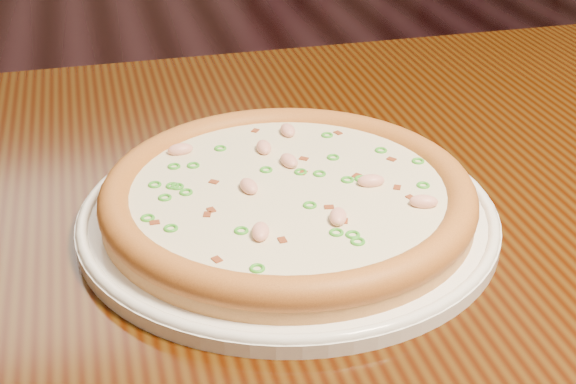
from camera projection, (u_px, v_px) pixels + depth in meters
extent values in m
plane|color=black|center=(149.00, 287.00, 1.89)|extent=(9.00, 9.00, 0.00)
cube|color=black|center=(393.00, 198.00, 0.79)|extent=(1.20, 0.80, 0.04)
cylinder|color=white|center=(288.00, 216.00, 0.71)|extent=(0.37, 0.37, 0.01)
torus|color=white|center=(288.00, 210.00, 0.71)|extent=(0.37, 0.37, 0.01)
cylinder|color=#BB9147|center=(288.00, 201.00, 0.70)|extent=(0.32, 0.32, 0.02)
torus|color=#BE6F2B|center=(288.00, 192.00, 0.70)|extent=(0.33, 0.33, 0.03)
cylinder|color=#EDEBC2|center=(288.00, 189.00, 0.70)|extent=(0.28, 0.28, 0.00)
ellipsoid|color=#F2B29E|center=(424.00, 202.00, 0.67)|extent=(0.03, 0.02, 0.01)
ellipsoid|color=#F2B29E|center=(264.00, 147.00, 0.76)|extent=(0.02, 0.02, 0.01)
ellipsoid|color=#F2B29E|center=(338.00, 217.00, 0.64)|extent=(0.02, 0.03, 0.01)
ellipsoid|color=#F2B29E|center=(289.00, 161.00, 0.73)|extent=(0.02, 0.03, 0.01)
ellipsoid|color=#F2B29E|center=(249.00, 186.00, 0.69)|extent=(0.02, 0.03, 0.01)
ellipsoid|color=#F2B29E|center=(260.00, 232.00, 0.62)|extent=(0.02, 0.03, 0.01)
ellipsoid|color=#F2B29E|center=(371.00, 181.00, 0.70)|extent=(0.03, 0.02, 0.01)
ellipsoid|color=#F2B29E|center=(180.00, 149.00, 0.75)|extent=(0.02, 0.02, 0.01)
ellipsoid|color=#F2B29E|center=(288.00, 130.00, 0.79)|extent=(0.01, 0.02, 0.01)
cube|color=maroon|center=(255.00, 131.00, 0.80)|extent=(0.01, 0.01, 0.00)
cube|color=maroon|center=(217.00, 260.00, 0.60)|extent=(0.01, 0.01, 0.00)
cube|color=maroon|center=(338.00, 134.00, 0.79)|extent=(0.01, 0.01, 0.00)
cube|color=maroon|center=(155.00, 223.00, 0.64)|extent=(0.01, 0.01, 0.00)
cube|color=maroon|center=(303.00, 173.00, 0.72)|extent=(0.01, 0.01, 0.00)
cube|color=maroon|center=(214.00, 183.00, 0.70)|extent=(0.01, 0.01, 0.00)
cube|color=maroon|center=(329.00, 208.00, 0.66)|extent=(0.01, 0.01, 0.00)
cube|color=maroon|center=(344.00, 222.00, 0.64)|extent=(0.01, 0.01, 0.00)
cube|color=maroon|center=(397.00, 188.00, 0.69)|extent=(0.01, 0.01, 0.00)
cube|color=maroon|center=(282.00, 241.00, 0.62)|extent=(0.01, 0.01, 0.00)
cube|color=maroon|center=(211.00, 211.00, 0.66)|extent=(0.01, 0.01, 0.00)
cube|color=maroon|center=(357.00, 177.00, 0.71)|extent=(0.01, 0.01, 0.00)
cube|color=maroon|center=(391.00, 160.00, 0.74)|extent=(0.01, 0.01, 0.00)
cube|color=maroon|center=(411.00, 198.00, 0.68)|extent=(0.01, 0.01, 0.00)
cube|color=maroon|center=(304.00, 160.00, 0.74)|extent=(0.01, 0.01, 0.00)
cube|color=maroon|center=(207.00, 215.00, 0.65)|extent=(0.01, 0.01, 0.00)
torus|color=green|center=(241.00, 231.00, 0.63)|extent=(0.02, 0.02, 0.00)
torus|color=green|center=(266.00, 170.00, 0.72)|extent=(0.02, 0.02, 0.00)
torus|color=green|center=(177.00, 187.00, 0.69)|extent=(0.02, 0.02, 0.00)
torus|color=green|center=(171.00, 228.00, 0.63)|extent=(0.02, 0.02, 0.00)
torus|color=green|center=(301.00, 172.00, 0.72)|extent=(0.02, 0.02, 0.00)
torus|color=green|center=(172.00, 186.00, 0.70)|extent=(0.01, 0.01, 0.00)
torus|color=green|center=(257.00, 268.00, 0.59)|extent=(0.02, 0.02, 0.00)
torus|color=green|center=(310.00, 205.00, 0.67)|extent=(0.02, 0.02, 0.00)
torus|color=green|center=(148.00, 218.00, 0.65)|extent=(0.02, 0.02, 0.00)
torus|color=green|center=(319.00, 174.00, 0.72)|extent=(0.01, 0.01, 0.00)
torus|color=green|center=(358.00, 242.00, 0.62)|extent=(0.01, 0.01, 0.00)
torus|color=green|center=(327.00, 135.00, 0.79)|extent=(0.02, 0.02, 0.00)
torus|color=green|center=(423.00, 185.00, 0.70)|extent=(0.02, 0.02, 0.00)
torus|color=green|center=(418.00, 161.00, 0.74)|extent=(0.02, 0.02, 0.00)
torus|color=green|center=(155.00, 185.00, 0.70)|extent=(0.02, 0.02, 0.00)
torus|color=green|center=(220.00, 148.00, 0.76)|extent=(0.02, 0.02, 0.00)
torus|color=green|center=(165.00, 198.00, 0.68)|extent=(0.01, 0.01, 0.00)
torus|color=green|center=(336.00, 233.00, 0.63)|extent=(0.02, 0.02, 0.00)
torus|color=green|center=(381.00, 150.00, 0.76)|extent=(0.01, 0.01, 0.00)
torus|color=green|center=(333.00, 157.00, 0.74)|extent=(0.02, 0.02, 0.00)
torus|color=green|center=(361.00, 179.00, 0.71)|extent=(0.02, 0.02, 0.00)
torus|color=green|center=(347.00, 180.00, 0.71)|extent=(0.02, 0.02, 0.00)
torus|color=green|center=(193.00, 165.00, 0.73)|extent=(0.01, 0.01, 0.00)
torus|color=green|center=(174.00, 166.00, 0.73)|extent=(0.02, 0.02, 0.00)
torus|color=green|center=(353.00, 235.00, 0.63)|extent=(0.02, 0.02, 0.00)
torus|color=green|center=(186.00, 192.00, 0.69)|extent=(0.02, 0.02, 0.00)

